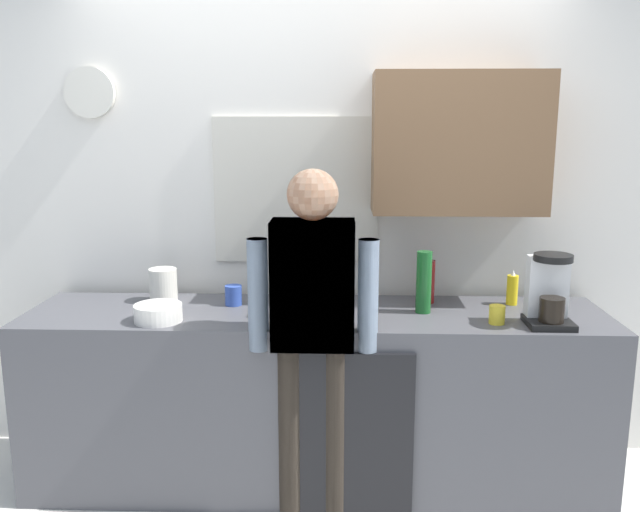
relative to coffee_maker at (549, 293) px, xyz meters
The scene contains 15 objects.
kitchen_counter 1.22m from the coffee_maker, behind, with size 2.81×0.64×0.89m, color #4C4C51.
dishwasher_panel 1.10m from the coffee_maker, 168.95° to the right, with size 0.56×0.02×0.80m, color black.
back_wall_assembly 1.17m from the coffee_maker, 150.04° to the left, with size 4.41×0.42×2.60m.
coffee_maker is the anchor object (origin of this frame).
bottle_olive_oil 1.16m from the coffee_maker, behind, with size 0.06×0.06×0.25m, color olive.
bottle_red_vinegar 0.60m from the coffee_maker, 145.31° to the left, with size 0.06×0.06×0.22m, color maroon.
bottle_green_wine 0.57m from the coffee_maker, 162.65° to the left, with size 0.07×0.07×0.30m, color #195923.
cup_blue_mug 1.50m from the coffee_maker, 169.81° to the left, with size 0.08×0.08×0.10m, color #3351B2.
cup_yellow_cup 0.25m from the coffee_maker, behind, with size 0.07×0.07×0.09m, color yellow.
cup_terracotta_mug 1.10m from the coffee_maker, behind, with size 0.08×0.08×0.09m, color #B26647.
mixing_bowl 1.78m from the coffee_maker, behind, with size 0.22×0.22×0.08m, color white.
dish_soap 0.34m from the coffee_maker, 103.51° to the left, with size 0.06×0.06×0.18m.
storage_canister 1.88m from the coffee_maker, behind, with size 0.14×0.14×0.17m, color silver.
person_at_sink 1.07m from the coffee_maker, behind, with size 0.57×0.22×1.60m.
person_guest 1.07m from the coffee_maker, behind, with size 0.57×0.22×1.60m.
Camera 1 is at (0.13, -2.75, 1.79)m, focal length 36.78 mm.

